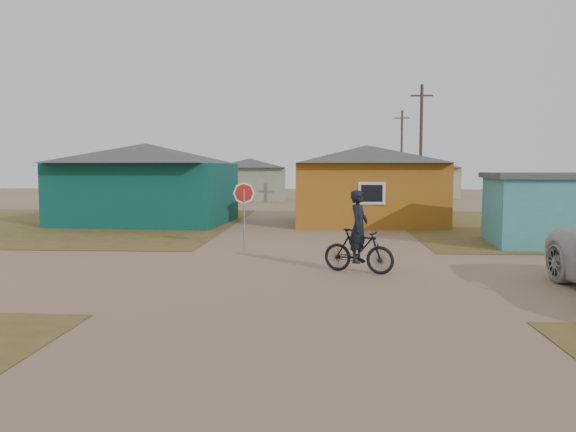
# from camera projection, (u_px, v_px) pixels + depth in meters

# --- Properties ---
(ground) EXTENTS (120.00, 120.00, 0.00)m
(ground) POSITION_uv_depth(u_px,v_px,m) (310.00, 277.00, 14.33)
(ground) COLOR #967456
(grass_nw) EXTENTS (20.00, 18.00, 0.00)m
(grass_nw) POSITION_uv_depth(u_px,v_px,m) (37.00, 223.00, 28.12)
(grass_nw) COLOR brown
(grass_nw) RESTS_ON ground
(house_teal) EXTENTS (8.93, 7.08, 4.00)m
(house_teal) POSITION_uv_depth(u_px,v_px,m) (147.00, 182.00, 28.10)
(house_teal) COLOR #0B4039
(house_teal) RESTS_ON ground
(house_yellow) EXTENTS (7.72, 6.76, 3.90)m
(house_yellow) POSITION_uv_depth(u_px,v_px,m) (367.00, 183.00, 27.92)
(house_yellow) COLOR #A36019
(house_yellow) RESTS_ON ground
(house_pale_west) EXTENTS (7.04, 6.15, 3.60)m
(house_pale_west) POSITION_uv_depth(u_px,v_px,m) (250.00, 179.00, 48.35)
(house_pale_west) COLOR gray
(house_pale_west) RESTS_ON ground
(house_beige_east) EXTENTS (6.95, 6.05, 3.60)m
(house_beige_east) POSITION_uv_depth(u_px,v_px,m) (425.00, 178.00, 53.33)
(house_beige_east) COLOR tan
(house_beige_east) RESTS_ON ground
(house_pale_north) EXTENTS (6.28, 5.81, 3.40)m
(house_pale_north) POSITION_uv_depth(u_px,v_px,m) (191.00, 177.00, 60.79)
(house_pale_north) COLOR gray
(house_pale_north) RESTS_ON ground
(utility_pole_near) EXTENTS (1.40, 0.20, 8.00)m
(utility_pole_near) POSITION_uv_depth(u_px,v_px,m) (421.00, 146.00, 35.45)
(utility_pole_near) COLOR #46362A
(utility_pole_near) RESTS_ON ground
(utility_pole_far) EXTENTS (1.40, 0.20, 8.00)m
(utility_pole_far) POSITION_uv_depth(u_px,v_px,m) (402.00, 153.00, 51.30)
(utility_pole_far) COLOR #46362A
(utility_pole_far) RESTS_ON ground
(stop_sign) EXTENTS (0.75, 0.11, 2.29)m
(stop_sign) POSITION_uv_depth(u_px,v_px,m) (244.00, 199.00, 19.23)
(stop_sign) COLOR gray
(stop_sign) RESTS_ON ground
(cyclist) EXTENTS (2.00, 1.25, 2.19)m
(cyclist) POSITION_uv_depth(u_px,v_px,m) (359.00, 243.00, 14.83)
(cyclist) COLOR black
(cyclist) RESTS_ON ground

